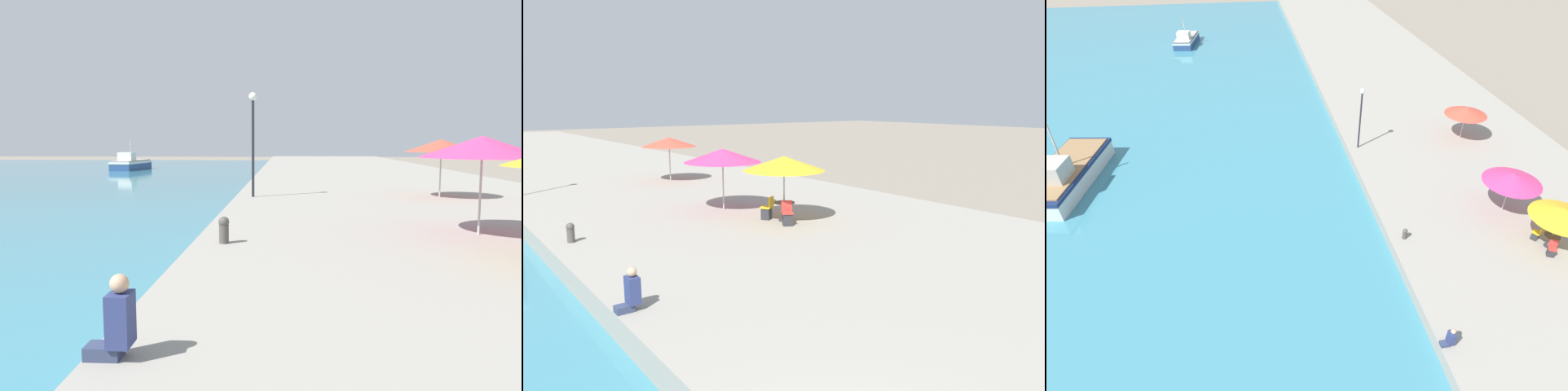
{
  "view_description": "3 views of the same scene",
  "coord_description": "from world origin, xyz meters",
  "views": [
    {
      "loc": [
        2.32,
        2.01,
        3.18
      ],
      "look_at": [
        1.5,
        17.51,
        1.49
      ],
      "focal_mm": 35.0,
      "sensor_mm": 36.0,
      "label": 1
    },
    {
      "loc": [
        -3.23,
        -2.99,
        5.24
      ],
      "look_at": [
        8.2,
        12.36,
        1.69
      ],
      "focal_mm": 35.0,
      "sensor_mm": 36.0,
      "label": 2
    },
    {
      "loc": [
        -6.94,
        -1.5,
        15.78
      ],
      "look_at": [
        -4.0,
        18.0,
        1.29
      ],
      "focal_mm": 28.0,
      "sensor_mm": 36.0,
      "label": 3
    }
  ],
  "objects": [
    {
      "name": "cafe_table",
      "position": [
        8.22,
        12.35,
        1.22
      ],
      "size": [
        0.8,
        0.8,
        0.74
      ],
      "color": "#333338",
      "rests_on": "quay_promenade"
    },
    {
      "name": "cafe_umbrella_striped",
      "position": [
        8.98,
        24.51,
        2.95
      ],
      "size": [
        3.1,
        3.1,
        2.53
      ],
      "color": "#B7B7B7",
      "rests_on": "quay_promenade"
    },
    {
      "name": "quay_promenade",
      "position": [
        8.0,
        37.0,
        0.35
      ],
      "size": [
        16.0,
        90.0,
        0.69
      ],
      "color": "gray",
      "rests_on": "ground_plane"
    },
    {
      "name": "cafe_chair_left",
      "position": [
        7.88,
        11.71,
        1.02
      ],
      "size": [
        0.55,
        0.57,
        0.91
      ],
      "rotation": [
        0.0,
        0.0,
        2.66
      ],
      "color": "#2D2D33",
      "rests_on": "quay_promenade"
    },
    {
      "name": "cafe_chair_right",
      "position": [
        7.82,
        12.96,
        1.02
      ],
      "size": [
        0.57,
        0.58,
        0.91
      ],
      "rotation": [
        0.0,
        0.0,
        0.57
      ],
      "color": "#2D2D33",
      "rests_on": "quay_promenade"
    },
    {
      "name": "mooring_bollard",
      "position": [
        0.79,
        14.1,
        1.04
      ],
      "size": [
        0.26,
        0.26,
        0.65
      ],
      "color": "#4C4742",
      "rests_on": "quay_promenade"
    },
    {
      "name": "cafe_umbrella_pink",
      "position": [
        8.2,
        12.36,
        2.93
      ],
      "size": [
        3.12,
        3.12,
        2.51
      ],
      "color": "#B7B7B7",
      "rests_on": "quay_promenade"
    },
    {
      "name": "cafe_umbrella_white",
      "position": [
        7.4,
        15.6,
        3.01
      ],
      "size": [
        3.26,
        3.26,
        2.61
      ],
      "color": "#B7B7B7",
      "rests_on": "quay_promenade"
    },
    {
      "name": "person_at_quay",
      "position": [
        0.39,
        7.51,
        1.13
      ],
      "size": [
        0.54,
        0.36,
        0.99
      ],
      "color": "#333D5B",
      "rests_on": "quay_promenade"
    }
  ]
}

